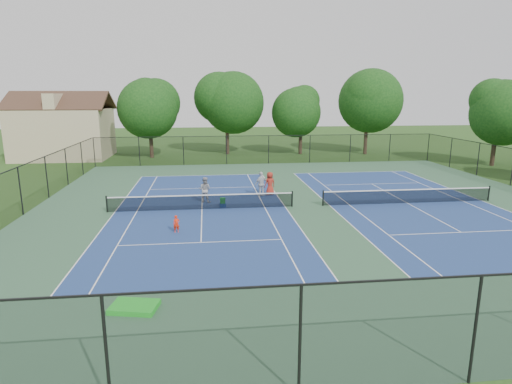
{
  "coord_description": "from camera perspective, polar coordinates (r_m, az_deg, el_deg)",
  "views": [
    {
      "loc": [
        -6.61,
        -27.0,
        7.33
      ],
      "look_at": [
        -3.58,
        -1.0,
        1.3
      ],
      "focal_mm": 30.0,
      "sensor_mm": 36.0,
      "label": 1
    }
  ],
  "objects": [
    {
      "name": "ball_crate",
      "position": [
        28.35,
        -4.46,
        -1.76
      ],
      "size": [
        0.42,
        0.36,
        0.28
      ],
      "primitive_type": "cube",
      "rotation": [
        0.0,
        0.0,
        0.1
      ],
      "color": "navy",
      "rests_on": "ground"
    },
    {
      "name": "tree_back_d",
      "position": [
        54.65,
        14.71,
        12.03
      ],
      "size": [
        7.8,
        7.8,
        10.37
      ],
      "color": "#2D2116",
      "rests_on": "ground"
    },
    {
      "name": "child_player",
      "position": [
        23.49,
        -10.56,
        -4.21
      ],
      "size": [
        0.38,
        0.28,
        0.96
      ],
      "primitive_type": "imported",
      "rotation": [
        0.0,
        0.0,
        0.16
      ],
      "color": "#F72D10",
      "rests_on": "ground"
    },
    {
      "name": "tennis_court_left",
      "position": [
        27.96,
        -7.23,
        -2.13
      ],
      "size": [
        12.0,
        23.83,
        1.07
      ],
      "color": "navy",
      "rests_on": "ground"
    },
    {
      "name": "ground",
      "position": [
        28.75,
        6.87,
        -1.9
      ],
      "size": [
        140.0,
        140.0,
        0.0
      ],
      "primitive_type": "plane",
      "color": "#234716",
      "rests_on": "ground"
    },
    {
      "name": "tree_back_c",
      "position": [
        53.32,
        6.04,
        10.91
      ],
      "size": [
        6.0,
        6.0,
        8.4
      ],
      "color": "#2D2116",
      "rests_on": "ground"
    },
    {
      "name": "tennis_court_right",
      "position": [
        31.09,
        19.53,
        -1.24
      ],
      "size": [
        12.0,
        23.83,
        1.07
      ],
      "color": "navy",
      "rests_on": "ground"
    },
    {
      "name": "tree_side_e",
      "position": [
        50.6,
        29.62,
        9.59
      ],
      "size": [
        6.6,
        6.6,
        8.87
      ],
      "color": "#2D2116",
      "rests_on": "ground"
    },
    {
      "name": "green_tarp",
      "position": [
        15.96,
        -15.91,
        -14.5
      ],
      "size": [
        1.77,
        1.36,
        0.18
      ],
      "primitive_type": "cube",
      "rotation": [
        0.0,
        0.0,
        -0.22
      ],
      "color": "green",
      "rests_on": "ground"
    },
    {
      "name": "ball_hopper",
      "position": [
        28.27,
        -4.47,
        -1.14
      ],
      "size": [
        0.34,
        0.28,
        0.36
      ],
      "primitive_type": "cube",
      "rotation": [
        0.0,
        0.0,
        -0.01
      ],
      "color": "green",
      "rests_on": "ball_crate"
    },
    {
      "name": "perimeter_fence",
      "position": [
        28.38,
        6.96,
        1.23
      ],
      "size": [
        36.08,
        36.08,
        3.02
      ],
      "color": "black",
      "rests_on": "ground"
    },
    {
      "name": "court_pad",
      "position": [
        28.75,
        6.87,
        -1.89
      ],
      "size": [
        36.0,
        36.0,
        0.01
      ],
      "primitive_type": "cube",
      "color": "#32593D",
      "rests_on": "ground"
    },
    {
      "name": "tree_back_b",
      "position": [
        53.07,
        -3.92,
        12.15
      ],
      "size": [
        7.6,
        7.6,
        10.03
      ],
      "color": "#2D2116",
      "rests_on": "ground"
    },
    {
      "name": "instructor",
      "position": [
        29.59,
        -6.84,
        0.31
      ],
      "size": [
        1.05,
        0.93,
        1.78
      ],
      "primitive_type": "imported",
      "rotation": [
        0.0,
        0.0,
        2.78
      ],
      "color": "#98999B",
      "rests_on": "ground"
    },
    {
      "name": "clapboard_house",
      "position": [
        54.69,
        -24.28,
        7.39
      ],
      "size": [
        10.8,
        8.1,
        7.65
      ],
      "color": "tan",
      "rests_on": "ground"
    },
    {
      "name": "bystander_c",
      "position": [
        31.6,
        1.86,
        1.15
      ],
      "size": [
        0.98,
        0.81,
        1.72
      ],
      "primitive_type": "imported",
      "rotation": [
        0.0,
        0.0,
        3.5
      ],
      "color": "maroon",
      "rests_on": "ground"
    },
    {
      "name": "bystander_a",
      "position": [
        31.22,
        0.72,
        1.09
      ],
      "size": [
        1.14,
        0.87,
        1.8
      ],
      "primitive_type": "imported",
      "rotation": [
        0.0,
        0.0,
        3.61
      ],
      "color": "silver",
      "rests_on": "ground"
    },
    {
      "name": "tree_back_a",
      "position": [
        51.42,
        -14.06,
        11.15
      ],
      "size": [
        6.8,
        6.8,
        9.15
      ],
      "color": "#2D2116",
      "rests_on": "ground"
    }
  ]
}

